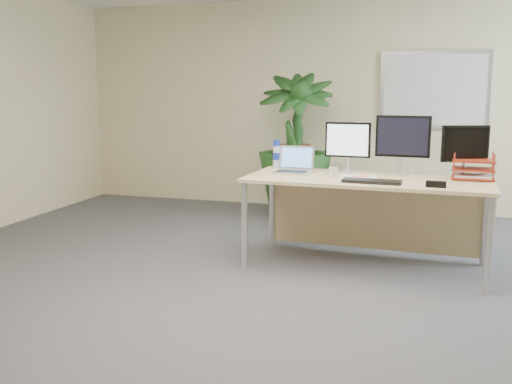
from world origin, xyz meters
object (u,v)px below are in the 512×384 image
(floor_plant, at_px, (295,157))
(laptop, at_px, (294,166))
(desk, at_px, (369,195))
(monitor_left, at_px, (348,144))
(monitor_right, at_px, (403,141))

(floor_plant, xyz_separation_m, laptop, (0.37, -1.66, 0.11))
(desk, height_order, floor_plant, floor_plant)
(desk, height_order, laptop, laptop)
(monitor_left, bearing_deg, desk, -38.29)
(floor_plant, bearing_deg, desk, -58.14)
(laptop, bearing_deg, monitor_right, 6.40)
(desk, xyz_separation_m, monitor_left, (-0.22, 0.18, 0.44))
(monitor_left, distance_m, laptop, 0.53)
(monitor_right, bearing_deg, floor_plant, 130.49)
(floor_plant, bearing_deg, monitor_left, -61.30)
(monitor_right, bearing_deg, desk, -151.11)
(desk, distance_m, floor_plant, 2.01)
(floor_plant, bearing_deg, monitor_right, -49.51)
(desk, relative_size, floor_plant, 1.42)
(monitor_right, height_order, laptop, monitor_right)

